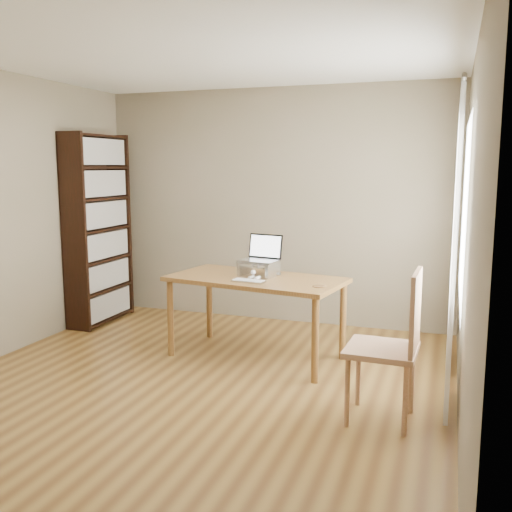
{
  "coord_description": "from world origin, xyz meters",
  "views": [
    {
      "loc": [
        1.89,
        -3.85,
        1.74
      ],
      "look_at": [
        0.25,
        0.91,
        0.95
      ],
      "focal_mm": 40.0,
      "sensor_mm": 36.0,
      "label": 1
    }
  ],
  "objects": [
    {
      "name": "laptop_stand",
      "position": [
        0.24,
        1.01,
        0.83
      ],
      "size": [
        0.32,
        0.25,
        0.13
      ],
      "rotation": [
        0.0,
        0.0,
        -0.16
      ],
      "color": "#BCBEC0",
      "rests_on": "desk"
    },
    {
      "name": "cat",
      "position": [
        0.27,
        1.04,
        0.81
      ],
      "size": [
        0.24,
        0.48,
        0.15
      ],
      "rotation": [
        0.0,
        0.0,
        -0.09
      ],
      "color": "#433D34",
      "rests_on": "desk"
    },
    {
      "name": "chair",
      "position": [
        1.57,
        -0.03,
        0.58
      ],
      "size": [
        0.49,
        0.49,
        1.06
      ],
      "rotation": [
        0.0,
        0.0,
        -0.04
      ],
      "color": "tan",
      "rests_on": "ground"
    },
    {
      "name": "room",
      "position": [
        0.03,
        0.01,
        1.3
      ],
      "size": [
        4.04,
        4.54,
        2.64
      ],
      "color": "brown",
      "rests_on": "ground"
    },
    {
      "name": "laptop",
      "position": [
        0.24,
        1.07,
        0.94
      ],
      "size": [
        0.37,
        0.33,
        0.24
      ],
      "rotation": [
        0.0,
        0.0,
        -0.16
      ],
      "color": "#BCBEC0",
      "rests_on": "laptop_stand"
    },
    {
      "name": "coaster",
      "position": [
        0.87,
        0.72,
        0.75
      ],
      "size": [
        0.11,
        0.11,
        0.01
      ],
      "primitive_type": "cylinder",
      "color": "brown",
      "rests_on": "desk"
    },
    {
      "name": "curtains",
      "position": [
        1.92,
        0.8,
        1.17
      ],
      "size": [
        0.03,
        1.9,
        2.25
      ],
      "color": "white",
      "rests_on": "ground"
    },
    {
      "name": "bookshelf",
      "position": [
        -1.83,
        1.55,
        1.05
      ],
      "size": [
        0.3,
        0.9,
        2.1
      ],
      "color": "black",
      "rests_on": "ground"
    },
    {
      "name": "keyboard",
      "position": [
        0.25,
        0.71,
        0.76
      ],
      "size": [
        0.3,
        0.15,
        0.02
      ],
      "rotation": [
        0.0,
        0.0,
        -0.1
      ],
      "color": "#BCBEC0",
      "rests_on": "desk"
    },
    {
      "name": "desk",
      "position": [
        0.24,
        0.93,
        0.66
      ],
      "size": [
        1.67,
        1.02,
        0.75
      ],
      "rotation": [
        0.0,
        0.0,
        -0.16
      ],
      "color": "brown",
      "rests_on": "ground"
    }
  ]
}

